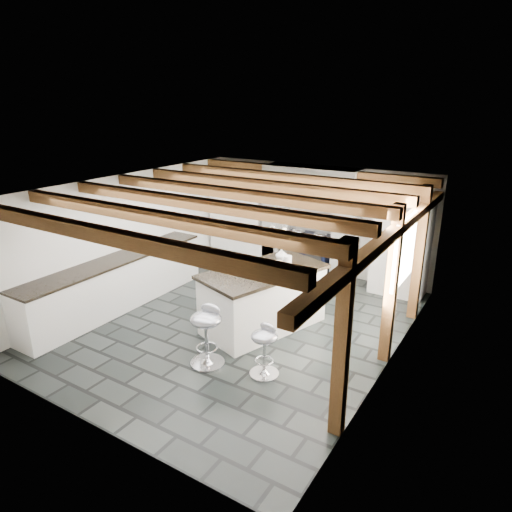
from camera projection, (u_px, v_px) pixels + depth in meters
The scene contains 6 objects.
ground at pixel (238, 323), 7.69m from camera, with size 6.00×6.00×0.00m, color black.
room_shell at pixel (253, 237), 8.79m from camera, with size 6.00×6.03×6.00m.
range_cooker at pixel (309, 254), 9.69m from camera, with size 1.00×0.63×0.99m.
kitchen_island at pixel (263, 298), 7.42m from camera, with size 1.64×2.26×1.34m.
bar_stool_near at pixel (265, 344), 6.11m from camera, with size 0.41×0.41×0.75m.
bar_stool_far at pixel (207, 329), 6.34m from camera, with size 0.49×0.49×0.90m.
Camera 1 is at (3.90, -5.70, 3.59)m, focal length 32.00 mm.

